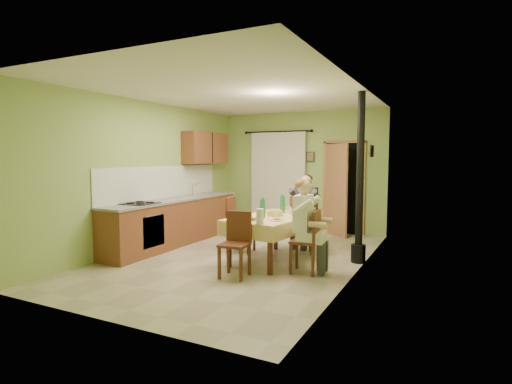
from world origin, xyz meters
The scene contains 17 objects.
floor centered at (0.00, 0.00, 0.00)m, with size 4.00×6.00×0.01m, color tan.
room_shell centered at (0.00, 0.00, 1.82)m, with size 4.04×6.04×2.82m.
kitchen_run centered at (-1.71, 0.40, 0.48)m, with size 0.64×3.64×1.56m.
upper_cabinets centered at (-1.82, 1.70, 1.95)m, with size 0.35×1.40×0.70m, color brown.
curtain centered at (-0.55, 2.90, 1.26)m, with size 1.70×0.07×2.22m.
doorway centered at (1.00, 2.84, 1.05)m, with size 0.96×0.59×2.15m.
dining_table centered at (0.59, 0.07, 0.38)m, with size 1.24×1.84×0.76m.
tableware centered at (0.59, -0.04, 0.83)m, with size 0.79×1.68×0.33m.
chair_far centered at (0.78, 1.13, 0.29)m, with size 0.48×0.48×1.01m.
chair_near centered at (0.46, -1.01, 0.29)m, with size 0.44×0.44×0.95m.
chair_right centered at (1.31, -0.36, 0.29)m, with size 0.43×0.43×0.95m.
chair_left centered at (-0.20, 0.36, 0.29)m, with size 0.52×0.52×1.01m.
man_far centered at (0.78, 1.14, 0.88)m, with size 0.60×0.49×1.39m.
man_right centered at (1.30, -0.36, 0.88)m, with size 0.49×0.60×1.39m.
stove_flue centered at (1.90, 0.60, 1.02)m, with size 0.24×0.24×2.80m.
picture_back centered at (0.25, 2.97, 1.75)m, with size 0.19×0.03×0.23m, color black.
picture_right centered at (1.97, 1.20, 1.85)m, with size 0.03×0.31×0.21m, color brown.
Camera 1 is at (3.27, -5.99, 1.75)m, focal length 28.00 mm.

